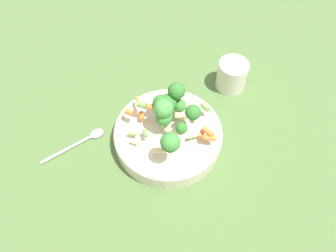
% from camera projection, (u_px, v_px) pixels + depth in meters
% --- Properties ---
extents(ground_plane, '(3.00, 3.00, 0.00)m').
position_uv_depth(ground_plane, '(168.00, 141.00, 0.82)').
color(ground_plane, '#4C6B38').
extents(bowl, '(0.26, 0.26, 0.05)m').
position_uv_depth(bowl, '(168.00, 135.00, 0.80)').
color(bowl, beige).
rests_on(bowl, ground_plane).
extents(pasta_salad, '(0.21, 0.20, 0.09)m').
position_uv_depth(pasta_salad, '(170.00, 112.00, 0.75)').
color(pasta_salad, '#8CB766').
rests_on(pasta_salad, bowl).
extents(cup, '(0.08, 0.08, 0.08)m').
position_uv_depth(cup, '(232.00, 75.00, 0.89)').
color(cup, silver).
rests_on(cup, ground_plane).
extents(spoon, '(0.17, 0.06, 0.01)m').
position_uv_depth(spoon, '(84.00, 140.00, 0.82)').
color(spoon, silver).
rests_on(spoon, ground_plane).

